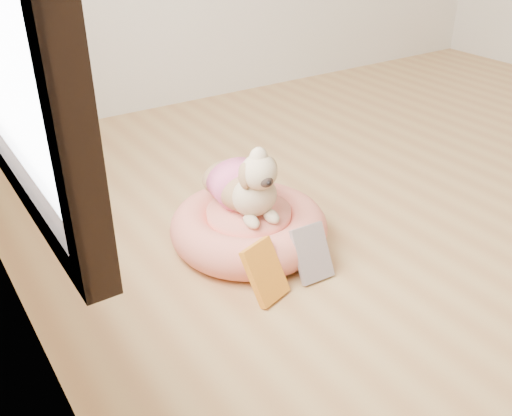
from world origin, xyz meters
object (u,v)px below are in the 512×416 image
pet_bed (249,227)px  dog (245,173)px  book_yellow (265,272)px  book_white (312,253)px

pet_bed → dog: dog is taller
dog → book_yellow: bearing=-104.4°
pet_bed → book_white: size_ratio=3.03×
dog → book_yellow: 0.40m
pet_bed → dog: bearing=113.6°
dog → book_white: size_ratio=2.02×
book_yellow → book_white: 0.20m
pet_bed → book_white: bearing=-75.9°
book_white → pet_bed: bearing=106.6°
book_yellow → pet_bed: bearing=49.4°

